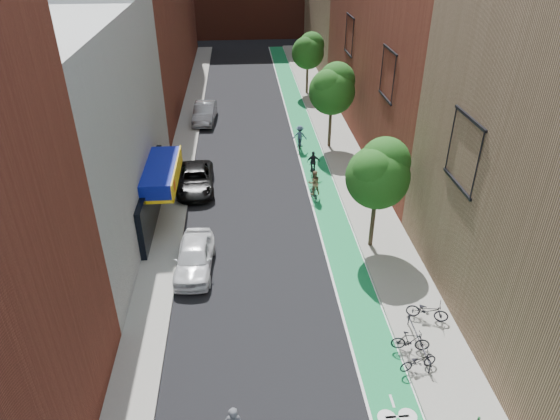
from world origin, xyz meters
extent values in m
plane|color=black|center=(0.00, 0.00, 0.00)|extent=(160.00, 160.00, 0.00)
cube|color=#167D3C|center=(4.00, 26.00, 0.01)|extent=(2.00, 68.00, 0.01)
cube|color=gray|center=(-6.00, 26.00, 0.07)|extent=(2.00, 68.00, 0.15)
cube|color=gray|center=(6.50, 26.00, 0.07)|extent=(3.00, 68.00, 0.15)
cube|color=silver|center=(-11.00, 14.00, 6.00)|extent=(8.00, 20.00, 12.00)
cylinder|color=#332619|center=(5.60, 10.00, 1.65)|extent=(0.24, 0.24, 3.30)
sphere|color=#174A13|center=(5.60, 10.00, 4.38)|extent=(3.36, 3.36, 3.36)
sphere|color=#174A13|center=(6.00, 10.30, 5.10)|extent=(2.64, 2.64, 2.64)
sphere|color=#174A13|center=(5.30, 9.70, 4.86)|extent=(2.40, 2.40, 2.40)
cylinder|color=#332619|center=(5.60, 24.00, 1.73)|extent=(0.24, 0.24, 3.47)
sphere|color=#174A13|center=(5.60, 24.00, 4.60)|extent=(3.53, 3.53, 3.53)
sphere|color=#174A13|center=(6.00, 24.30, 5.36)|extent=(2.77, 2.77, 2.77)
sphere|color=#174A13|center=(5.30, 23.70, 5.10)|extent=(2.52, 2.52, 2.52)
cylinder|color=#332619|center=(5.60, 38.00, 1.59)|extent=(0.24, 0.24, 3.19)
sphere|color=#174A13|center=(5.60, 38.00, 4.23)|extent=(3.25, 3.25, 3.25)
sphere|color=#174A13|center=(6.00, 38.30, 4.93)|extent=(2.55, 2.55, 2.55)
sphere|color=#174A13|center=(5.30, 37.70, 4.70)|extent=(2.32, 2.32, 2.32)
imported|color=white|center=(-4.06, 8.70, 0.80)|extent=(2.08, 4.76, 1.60)
imported|color=black|center=(-4.60, 17.74, 0.73)|extent=(2.67, 5.38, 1.47)
imported|color=gray|center=(-4.59, 30.76, 0.83)|extent=(2.09, 5.15, 1.66)
imported|color=black|center=(3.20, 15.67, 0.44)|extent=(0.66, 1.53, 0.89)
imported|color=#927955|center=(3.20, 15.77, 1.18)|extent=(0.90, 0.76, 1.67)
imported|color=black|center=(3.61, 18.92, 0.40)|extent=(0.57, 1.53, 0.80)
imported|color=black|center=(3.61, 19.02, 1.14)|extent=(0.93, 0.41, 1.57)
imported|color=black|center=(3.20, 23.66, 0.55)|extent=(0.82, 1.91, 1.11)
imported|color=#3F5872|center=(3.20, 23.76, 1.19)|extent=(1.17, 0.79, 1.68)
imported|color=black|center=(5.40, 1.08, 0.58)|extent=(1.71, 0.91, 0.85)
imported|color=black|center=(5.40, 2.12, 0.64)|extent=(1.69, 0.76, 0.98)
imported|color=black|center=(6.74, 3.90, 0.64)|extent=(1.99, 1.30, 0.99)
camera|label=1|loc=(-1.34, -12.65, 16.09)|focal=32.00mm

